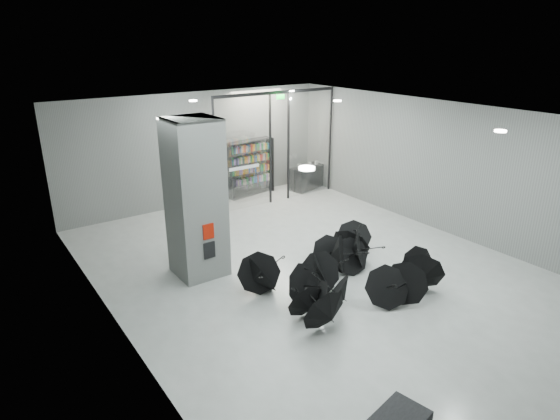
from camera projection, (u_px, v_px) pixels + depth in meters
room at (327, 168)px, 11.23m from camera, size 14.00×14.02×4.01m
column at (195, 199)px, 11.70m from camera, size 1.20×1.20×4.00m
fire_cabinet at (208, 231)px, 11.45m from camera, size 0.28×0.04×0.38m
info_panel at (210, 250)px, 11.63m from camera, size 0.30×0.03×0.42m
exit_sign at (280, 97)px, 16.26m from camera, size 0.30×0.06×0.15m
glass_partition at (277, 143)px, 16.98m from camera, size 5.06×0.08×4.00m
bookshelf at (250, 168)px, 18.11m from camera, size 1.97×0.67×2.13m
shop_counter at (307, 177)px, 19.03m from camera, size 1.62×0.94×0.91m
umbrella_cluster at (341, 276)px, 11.53m from camera, size 4.92×4.26×1.29m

